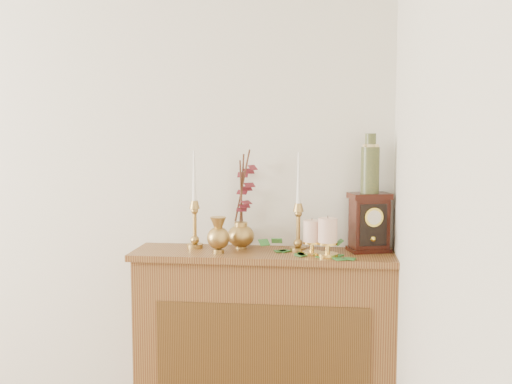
# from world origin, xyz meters

# --- Properties ---
(console_shelf) EXTENTS (1.24, 0.34, 0.93)m
(console_shelf) POSITION_xyz_m (1.40, 2.10, 0.44)
(console_shelf) COLOR brown
(console_shelf) RESTS_ON ground
(candlestick_left) EXTENTS (0.08, 0.08, 0.47)m
(candlestick_left) POSITION_xyz_m (1.06, 2.14, 1.08)
(candlestick_left) COLOR tan
(candlestick_left) RESTS_ON console_shelf
(candlestick_center) EXTENTS (0.08, 0.08, 0.46)m
(candlestick_center) POSITION_xyz_m (1.55, 2.12, 1.08)
(candlestick_center) COLOR tan
(candlestick_center) RESTS_ON console_shelf
(bud_vase) EXTENTS (0.10, 0.10, 0.17)m
(bud_vase) POSITION_xyz_m (1.19, 2.04, 1.01)
(bud_vase) COLOR tan
(bud_vase) RESTS_ON console_shelf
(ginger_jar) EXTENTS (0.20, 0.21, 0.48)m
(ginger_jar) POSITION_xyz_m (1.29, 2.19, 1.14)
(ginger_jar) COLOR tan
(ginger_jar) RESTS_ON console_shelf
(pillar_candle_left) EXTENTS (0.09, 0.09, 0.17)m
(pillar_candle_left) POSITION_xyz_m (1.62, 2.05, 1.02)
(pillar_candle_left) COLOR gold
(pillar_candle_left) RESTS_ON console_shelf
(pillar_candle_right) EXTENTS (0.10, 0.10, 0.19)m
(pillar_candle_right) POSITION_xyz_m (1.69, 2.01, 1.03)
(pillar_candle_right) COLOR gold
(pillar_candle_right) RESTS_ON console_shelf
(ivy_garland) EXTENTS (0.52, 0.21, 0.09)m
(ivy_garland) POSITION_xyz_m (1.60, 2.02, 0.95)
(ivy_garland) COLOR #286125
(ivy_garland) RESTS_ON console_shelf
(mantel_clock) EXTENTS (0.21, 0.18, 0.27)m
(mantel_clock) POSITION_xyz_m (1.88, 2.16, 1.06)
(mantel_clock) COLOR black
(mantel_clock) RESTS_ON console_shelf
(ceramic_vase) EXTENTS (0.09, 0.09, 0.28)m
(ceramic_vase) POSITION_xyz_m (1.88, 2.16, 1.33)
(ceramic_vase) COLOR #172E22
(ceramic_vase) RESTS_ON mantel_clock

